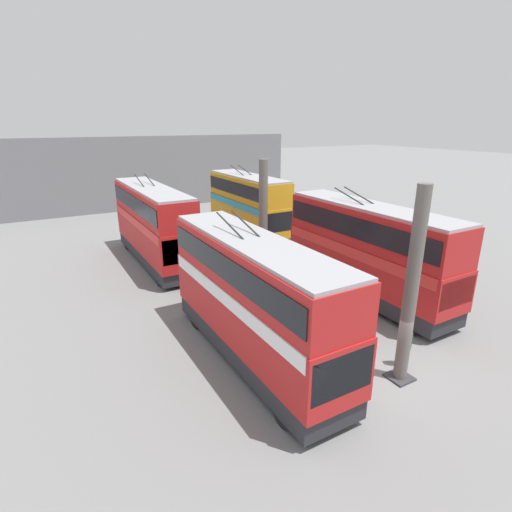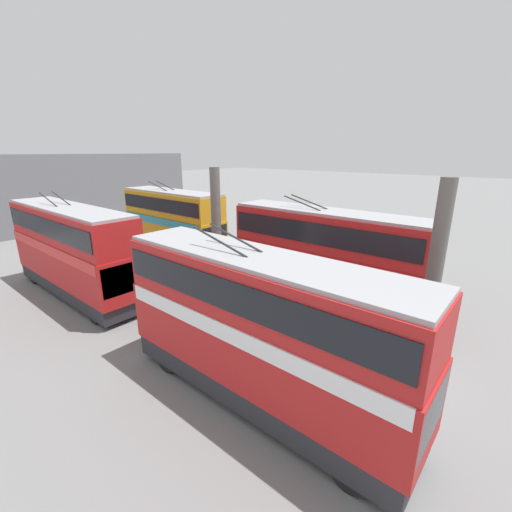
{
  "view_description": "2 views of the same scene",
  "coord_description": "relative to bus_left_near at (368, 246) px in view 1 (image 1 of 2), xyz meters",
  "views": [
    {
      "loc": [
        -9.04,
        11.22,
        9.32
      ],
      "look_at": [
        11.56,
        -0.57,
        1.31
      ],
      "focal_mm": 28.0,
      "sensor_mm": 36.0,
      "label": 1
    },
    {
      "loc": [
        -2.83,
        11.71,
        8.17
      ],
      "look_at": [
        7.52,
        -0.5,
        3.23
      ],
      "focal_mm": 24.0,
      "sensor_mm": 36.0,
      "label": 2
    }
  ],
  "objects": [
    {
      "name": "support_column_far",
      "position": [
        3.99,
        4.18,
        0.63
      ],
      "size": [
        0.89,
        0.89,
        7.42
      ],
      "color": "#605B56",
      "rests_on": "ground_plane"
    },
    {
      "name": "person_by_right_row",
      "position": [
        -5.79,
        6.18,
        -2.15
      ],
      "size": [
        0.36,
        0.47,
        1.55
      ],
      "rotation": [
        0.0,
        0.0,
        5.96
      ],
      "color": "#384251",
      "rests_on": "ground_plane"
    },
    {
      "name": "person_aisle_midway",
      "position": [
        1.95,
        4.31,
        -2.12
      ],
      "size": [
        0.38,
        0.48,
        1.61
      ],
      "rotation": [
        0.0,
        0.0,
        3.52
      ],
      "color": "#473D33",
      "rests_on": "ground_plane"
    },
    {
      "name": "bus_right_far",
      "position": [
        11.52,
        8.36,
        0.01
      ],
      "size": [
        11.25,
        2.54,
        5.86
      ],
      "color": "black",
      "rests_on": "ground_plane"
    },
    {
      "name": "person_aisle_foreground",
      "position": [
        -5.74,
        3.43,
        -2.02
      ],
      "size": [
        0.39,
        0.48,
        1.77
      ],
      "rotation": [
        0.0,
        0.0,
        2.72
      ],
      "color": "#384251",
      "rests_on": "ground_plane"
    },
    {
      "name": "oil_drum",
      "position": [
        1.97,
        2.1,
        -2.51
      ],
      "size": [
        0.64,
        0.64,
        0.89
      ],
      "color": "#235638",
      "rests_on": "ground_plane"
    },
    {
      "name": "support_column_near",
      "position": [
        -6.25,
        4.18,
        0.63
      ],
      "size": [
        0.89,
        0.89,
        7.42
      ],
      "color": "#605B56",
      "rests_on": "ground_plane"
    },
    {
      "name": "person_by_left_row",
      "position": [
        0.72,
        1.96,
        -2.03
      ],
      "size": [
        0.38,
        0.48,
        1.75
      ],
      "rotation": [
        0.0,
        0.0,
        3.54
      ],
      "color": "#384251",
      "rests_on": "ground_plane"
    },
    {
      "name": "bus_right_near",
      "position": [
        -2.32,
        8.36,
        -0.03
      ],
      "size": [
        10.52,
        2.54,
        5.77
      ],
      "color": "black",
      "rests_on": "ground_plane"
    },
    {
      "name": "bus_left_near",
      "position": [
        0.0,
        0.0,
        0.0
      ],
      "size": [
        10.88,
        2.54,
        5.82
      ],
      "color": "black",
      "rests_on": "ground_plane"
    },
    {
      "name": "bus_left_far",
      "position": [
        13.4,
        0.0,
        0.05
      ],
      "size": [
        9.55,
        2.54,
        5.89
      ],
      "color": "black",
      "rests_on": "ground_plane"
    },
    {
      "name": "ground_plane",
      "position": [
        -5.76,
        4.18,
        -2.96
      ],
      "size": [
        240.0,
        240.0,
        0.0
      ],
      "primitive_type": "plane",
      "color": "slate"
    },
    {
      "name": "depot_back_wall",
      "position": [
        30.01,
        4.18,
        0.97
      ],
      "size": [
        0.5,
        36.0,
        7.86
      ],
      "color": "slate",
      "rests_on": "ground_plane"
    }
  ]
}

